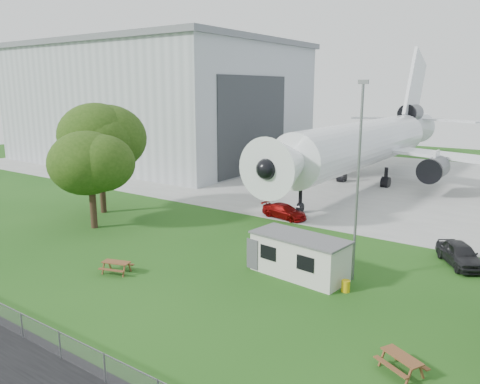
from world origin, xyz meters
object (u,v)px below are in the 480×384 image
Objects in this scene: airliner at (368,141)px; picnic_east at (401,372)px; hangar at (157,102)px; site_cabin at (299,256)px; picnic_west at (117,273)px.

picnic_east is (15.58, -37.76, -5.27)m from airliner.
hangar is at bearing 179.78° from airliner.
site_cabin is at bearing 168.84° from picnic_east.
site_cabin reaches higher than picnic_east.
airliner is 41.19m from picnic_east.
hangar is 6.25× the size of site_cabin.
site_cabin is 3.82× the size of picnic_east.
airliner is at bearing -0.22° from hangar.
picnic_east is at bearing -38.74° from site_cabin.
hangar is 53.82m from site_cabin.
picnic_west is at bearing -94.08° from airliner.
hangar reaches higher than airliner.
picnic_west is 1.00× the size of picnic_east.
hangar is 0.90× the size of airliner.
picnic_west is at bearing -48.42° from hangar.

